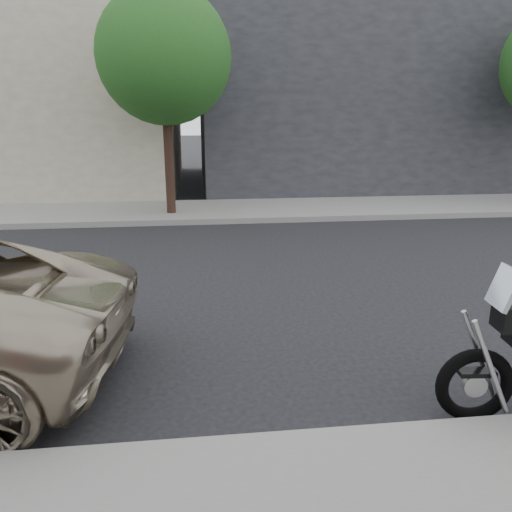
# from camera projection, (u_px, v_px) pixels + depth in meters

# --- Properties ---
(ground) EXTENTS (120.00, 120.00, 0.00)m
(ground) POSITION_uv_depth(u_px,v_px,m) (279.00, 288.00, 8.19)
(ground) COLOR black
(ground) RESTS_ON ground
(far_sidewalk) EXTENTS (44.00, 3.00, 0.15)m
(far_sidewalk) POSITION_uv_depth(u_px,v_px,m) (242.00, 210.00, 14.38)
(far_sidewalk) COLOR gray
(far_sidewalk) RESTS_ON ground
(far_building_dark) EXTENTS (16.00, 11.00, 7.00)m
(far_building_dark) POSITION_uv_depth(u_px,v_px,m) (392.00, 95.00, 20.91)
(far_building_dark) COLOR #29282E
(far_building_dark) RESTS_ON ground
(street_tree_mid) EXTENTS (3.40, 3.40, 5.70)m
(street_tree_mid) POSITION_uv_depth(u_px,v_px,m) (164.00, 57.00, 12.55)
(street_tree_mid) COLOR #321F17
(street_tree_mid) RESTS_ON far_sidewalk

